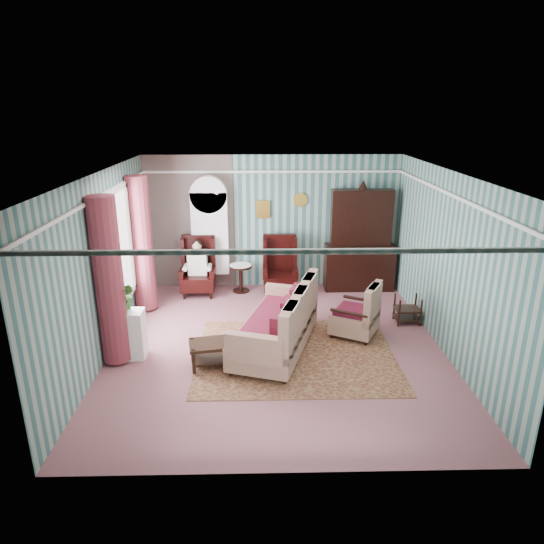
{
  "coord_description": "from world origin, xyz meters",
  "views": [
    {
      "loc": [
        -0.25,
        -7.35,
        3.85
      ],
      "look_at": [
        -0.07,
        0.6,
        1.13
      ],
      "focal_mm": 32.0,
      "sensor_mm": 36.0,
      "label": 1
    }
  ],
  "objects_px": {
    "bookcase": "(210,239)",
    "nest_table": "(407,309)",
    "sofa": "(275,321)",
    "round_side_table": "(241,278)",
    "wingback_left": "(198,267)",
    "wingback_right": "(280,266)",
    "plant_stand": "(128,334)",
    "dresser_hutch": "(361,237)",
    "coffee_table": "(218,354)",
    "floral_armchair": "(355,311)",
    "seated_woman": "(198,268)"
  },
  "relations": [
    {
      "from": "coffee_table",
      "to": "dresser_hutch",
      "type": "bearing_deg",
      "value": 49.57
    },
    {
      "from": "round_side_table",
      "to": "sofa",
      "type": "distance_m",
      "value": 2.79
    },
    {
      "from": "wingback_left",
      "to": "plant_stand",
      "type": "xyz_separation_m",
      "value": [
        -0.8,
        -2.75,
        -0.22
      ]
    },
    {
      "from": "sofa",
      "to": "floral_armchair",
      "type": "distance_m",
      "value": 1.5
    },
    {
      "from": "round_side_table",
      "to": "coffee_table",
      "type": "relative_size",
      "value": 0.69
    },
    {
      "from": "bookcase",
      "to": "coffee_table",
      "type": "bearing_deg",
      "value": -83.17
    },
    {
      "from": "bookcase",
      "to": "coffee_table",
      "type": "distance_m",
      "value": 3.59
    },
    {
      "from": "round_side_table",
      "to": "nest_table",
      "type": "relative_size",
      "value": 1.11
    },
    {
      "from": "wingback_left",
      "to": "floral_armchair",
      "type": "height_order",
      "value": "wingback_left"
    },
    {
      "from": "dresser_hutch",
      "to": "coffee_table",
      "type": "bearing_deg",
      "value": -130.43
    },
    {
      "from": "round_side_table",
      "to": "plant_stand",
      "type": "height_order",
      "value": "plant_stand"
    },
    {
      "from": "dresser_hutch",
      "to": "nest_table",
      "type": "height_order",
      "value": "dresser_hutch"
    },
    {
      "from": "coffee_table",
      "to": "wingback_left",
      "type": "bearing_deg",
      "value": 102.23
    },
    {
      "from": "sofa",
      "to": "coffee_table",
      "type": "bearing_deg",
      "value": 136.37
    },
    {
      "from": "coffee_table",
      "to": "floral_armchair",
      "type": "bearing_deg",
      "value": 23.54
    },
    {
      "from": "bookcase",
      "to": "seated_woman",
      "type": "relative_size",
      "value": 1.9
    },
    {
      "from": "nest_table",
      "to": "sofa",
      "type": "distance_m",
      "value": 2.7
    },
    {
      "from": "wingback_right",
      "to": "plant_stand",
      "type": "bearing_deg",
      "value": -132.84
    },
    {
      "from": "wingback_left",
      "to": "nest_table",
      "type": "bearing_deg",
      "value": -20.85
    },
    {
      "from": "plant_stand",
      "to": "dresser_hutch",
      "type": "bearing_deg",
      "value": 35.08
    },
    {
      "from": "nest_table",
      "to": "plant_stand",
      "type": "height_order",
      "value": "plant_stand"
    },
    {
      "from": "wingback_right",
      "to": "plant_stand",
      "type": "xyz_separation_m",
      "value": [
        -2.55,
        -2.75,
        -0.22
      ]
    },
    {
      "from": "sofa",
      "to": "floral_armchair",
      "type": "xyz_separation_m",
      "value": [
        1.41,
        0.5,
        -0.06
      ]
    },
    {
      "from": "dresser_hutch",
      "to": "plant_stand",
      "type": "bearing_deg",
      "value": -144.92
    },
    {
      "from": "plant_stand",
      "to": "coffee_table",
      "type": "relative_size",
      "value": 0.92
    },
    {
      "from": "dresser_hutch",
      "to": "seated_woman",
      "type": "distance_m",
      "value": 3.56
    },
    {
      "from": "round_side_table",
      "to": "plant_stand",
      "type": "xyz_separation_m",
      "value": [
        -1.7,
        -2.9,
        0.1
      ]
    },
    {
      "from": "nest_table",
      "to": "coffee_table",
      "type": "distance_m",
      "value": 3.73
    },
    {
      "from": "coffee_table",
      "to": "plant_stand",
      "type": "bearing_deg",
      "value": 168.07
    },
    {
      "from": "wingback_left",
      "to": "wingback_right",
      "type": "height_order",
      "value": "same"
    },
    {
      "from": "wingback_right",
      "to": "nest_table",
      "type": "xyz_separation_m",
      "value": [
        2.32,
        -1.55,
        -0.35
      ]
    },
    {
      "from": "wingback_right",
      "to": "round_side_table",
      "type": "relative_size",
      "value": 2.08
    },
    {
      "from": "bookcase",
      "to": "nest_table",
      "type": "distance_m",
      "value": 4.37
    },
    {
      "from": "wingback_right",
      "to": "seated_woman",
      "type": "relative_size",
      "value": 1.06
    },
    {
      "from": "bookcase",
      "to": "plant_stand",
      "type": "xyz_separation_m",
      "value": [
        -1.05,
        -3.14,
        -0.72
      ]
    },
    {
      "from": "wingback_right",
      "to": "floral_armchair",
      "type": "distance_m",
      "value": 2.4
    },
    {
      "from": "sofa",
      "to": "nest_table",
      "type": "bearing_deg",
      "value": -51.0
    },
    {
      "from": "dresser_hutch",
      "to": "wingback_right",
      "type": "height_order",
      "value": "dresser_hutch"
    },
    {
      "from": "dresser_hutch",
      "to": "wingback_left",
      "type": "bearing_deg",
      "value": -175.59
    },
    {
      "from": "sofa",
      "to": "round_side_table",
      "type": "bearing_deg",
      "value": 31.07
    },
    {
      "from": "bookcase",
      "to": "nest_table",
      "type": "bearing_deg",
      "value": -26.92
    },
    {
      "from": "round_side_table",
      "to": "floral_armchair",
      "type": "xyz_separation_m",
      "value": [
        2.08,
        -2.2,
        0.16
      ]
    },
    {
      "from": "nest_table",
      "to": "plant_stand",
      "type": "xyz_separation_m",
      "value": [
        -4.87,
        -1.2,
        0.13
      ]
    },
    {
      "from": "sofa",
      "to": "wingback_right",
      "type": "bearing_deg",
      "value": 13.11
    },
    {
      "from": "dresser_hutch",
      "to": "plant_stand",
      "type": "relative_size",
      "value": 2.95
    },
    {
      "from": "plant_stand",
      "to": "coffee_table",
      "type": "bearing_deg",
      "value": -11.93
    },
    {
      "from": "wingback_left",
      "to": "floral_armchair",
      "type": "distance_m",
      "value": 3.62
    },
    {
      "from": "round_side_table",
      "to": "nest_table",
      "type": "xyz_separation_m",
      "value": [
        3.17,
        -1.7,
        -0.03
      ]
    },
    {
      "from": "round_side_table",
      "to": "wingback_left",
      "type": "bearing_deg",
      "value": -170.54
    },
    {
      "from": "dresser_hutch",
      "to": "sofa",
      "type": "relative_size",
      "value": 1.05
    }
  ]
}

